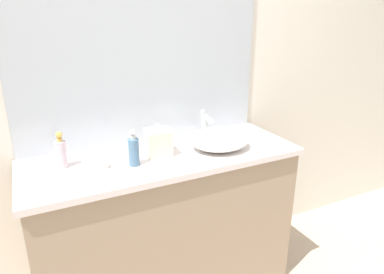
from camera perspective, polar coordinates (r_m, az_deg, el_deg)
The scene contains 9 objects.
bathroom_wall_rear at distance 2.00m, azimuth -9.63°, elevation 10.78°, with size 6.00×0.06×2.60m, color silver.
vanity_counter at distance 2.05m, azimuth -4.22°, elevation -14.45°, with size 1.46×0.54×0.90m.
wall_mirror_panel at distance 1.96m, azimuth -8.20°, elevation 16.95°, with size 1.42×0.01×1.23m, color #B2BCC6.
sink_basin at distance 1.90m, azimuth 4.59°, elevation -0.37°, with size 0.33×0.29×0.11m, color white.
faucet at distance 2.02m, azimuth 2.24°, elevation 2.24°, with size 0.03×0.13×0.17m.
soap_dispenser at distance 1.70m, azimuth -9.60°, elevation -2.19°, with size 0.05×0.05×0.19m.
lotion_bottle at distance 1.77m, azimuth -20.81°, elevation -2.40°, with size 0.05×0.05×0.18m.
tissue_box at distance 1.82m, azimuth -5.63°, elevation -0.64°, with size 0.14×0.14×0.18m.
candle_jar at distance 1.73m, azimuth -14.62°, elevation -4.39°, with size 0.06×0.06×0.04m, color silver.
Camera 1 is at (-0.57, -1.16, 1.60)m, focal length 32.25 mm.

